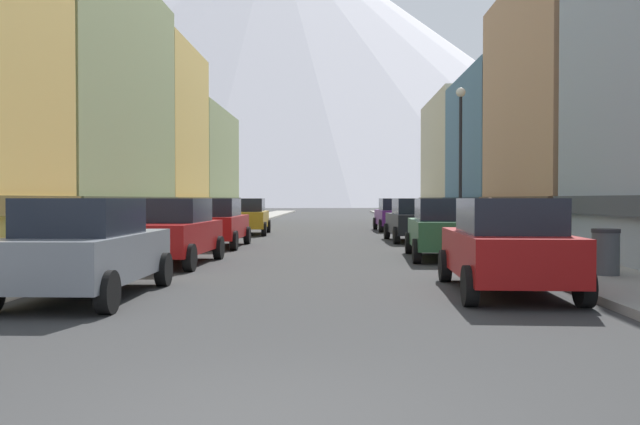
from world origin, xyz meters
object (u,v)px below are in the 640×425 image
(car_right_2, at_px, (414,220))
(streetlamp_right, at_px, (460,141))
(car_right_1, at_px, (444,228))
(pedestrian_1, at_px, (490,222))
(car_right_3, at_px, (395,214))
(potted_plant_0, at_px, (29,238))
(car_left_0, at_px, (87,248))
(car_left_1, at_px, (172,231))
(car_left_3, at_px, (248,216))
(car_right_0, at_px, (506,245))
(car_left_2, at_px, (216,222))
(pedestrian_0, at_px, (171,220))
(trash_bin_right, at_px, (606,252))

(car_right_2, xyz_separation_m, streetlamp_right, (1.55, -1.97, 3.09))
(car_right_1, distance_m, car_right_2, 7.88)
(pedestrian_1, bearing_deg, car_right_1, -116.82)
(car_right_3, relative_size, potted_plant_0, 4.07)
(car_left_0, relative_size, pedestrian_1, 2.64)
(car_left_1, bearing_deg, car_left_3, 90.00)
(car_right_2, xyz_separation_m, car_right_3, (-0.00, 9.01, 0.00))
(car_right_0, bearing_deg, car_left_0, -173.62)
(car_left_2, xyz_separation_m, pedestrian_0, (-2.45, 3.16, -0.03))
(car_right_2, xyz_separation_m, trash_bin_right, (2.55, -13.36, -0.26))
(car_left_3, bearing_deg, car_left_2, -90.02)
(car_right_3, bearing_deg, car_right_2, -90.00)
(car_left_0, distance_m, pedestrian_1, 16.40)
(car_left_3, relative_size, car_right_1, 1.00)
(car_right_1, bearing_deg, streetlamp_right, 75.26)
(car_right_3, distance_m, streetlamp_right, 11.51)
(car_left_3, bearing_deg, pedestrian_1, -39.46)
(potted_plant_0, height_order, pedestrian_0, pedestrian_0)
(car_right_2, height_order, streetlamp_right, streetlamp_right)
(trash_bin_right, bearing_deg, car_right_1, 114.98)
(car_left_1, distance_m, car_left_3, 15.10)
(car_left_2, distance_m, car_right_0, 13.98)
(car_left_2, bearing_deg, car_right_1, -30.44)
(car_right_1, relative_size, car_right_2, 1.00)
(car_left_0, xyz_separation_m, car_left_2, (0.00, 12.58, 0.00))
(car_left_2, height_order, car_right_2, same)
(car_right_1, bearing_deg, potted_plant_0, -162.12)
(car_right_0, distance_m, car_right_1, 7.26)
(trash_bin_right, bearing_deg, car_left_0, -165.46)
(car_right_2, height_order, trash_bin_right, car_right_2)
(trash_bin_right, xyz_separation_m, potted_plant_0, (-13.35, 2.00, 0.16))
(trash_bin_right, height_order, potted_plant_0, potted_plant_0)
(potted_plant_0, xyz_separation_m, streetlamp_right, (12.35, 9.39, 3.19))
(car_left_1, distance_m, streetlamp_right, 12.46)
(car_left_1, xyz_separation_m, streetlamp_right, (9.15, 7.88, 3.09))
(car_right_1, distance_m, car_right_3, 16.89)
(pedestrian_0, height_order, streetlamp_right, streetlamp_right)
(car_right_3, xyz_separation_m, streetlamp_right, (1.55, -10.98, 3.09))
(car_right_2, bearing_deg, car_left_1, -127.64)
(car_left_2, relative_size, car_right_1, 0.98)
(car_left_2, bearing_deg, car_left_1, -89.98)
(potted_plant_0, bearing_deg, car_left_3, 79.08)
(car_left_3, bearing_deg, potted_plant_0, -100.92)
(car_right_0, bearing_deg, pedestrian_1, 78.56)
(car_right_0, distance_m, pedestrian_1, 12.36)
(car_left_3, xyz_separation_m, pedestrian_1, (10.05, -8.27, 0.02))
(car_left_1, distance_m, car_left_2, 6.44)
(car_left_0, distance_m, car_right_0, 7.65)
(car_right_0, bearing_deg, car_right_3, 89.99)
(car_right_0, bearing_deg, car_right_1, 90.00)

